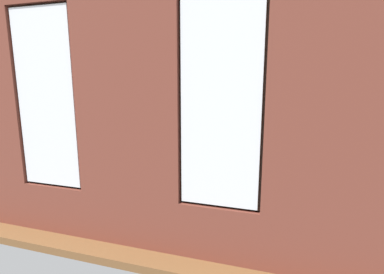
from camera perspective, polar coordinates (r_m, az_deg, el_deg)
ground_plane at (r=6.21m, az=0.51°, el=-8.13°), size 6.29×6.01×0.10m
brick_wall_with_windows at (r=3.47m, az=-12.24°, el=3.84°), size 5.69×0.30×3.21m
white_wall_right at (r=7.05m, az=-22.42°, el=7.10°), size 0.10×5.01×3.21m
couch_by_window at (r=4.76m, az=-16.98°, el=-9.87°), size 1.87×0.87×0.80m
couch_left at (r=5.57m, az=21.26°, el=-7.09°), size 0.89×1.94×0.80m
coffee_table at (r=6.22m, az=3.09°, el=-4.11°), size 1.34×0.85×0.42m
cup_ceramic at (r=6.05m, az=3.72°, el=-3.59°), size 0.08×0.08×0.10m
table_plant_small at (r=6.18m, az=3.10°, el=-2.72°), size 0.13×0.13×0.20m
remote_black at (r=6.34m, az=1.86°, el=-3.23°), size 0.17×0.14×0.02m
remote_silver at (r=6.19m, az=-0.82°, el=-3.58°), size 0.15×0.16×0.02m
remote_gray at (r=6.26m, az=6.71°, el=-3.48°), size 0.17×0.13×0.02m
media_console at (r=7.27m, az=-18.47°, el=-2.98°), size 1.14×0.42×0.60m
tv_flatscreen at (r=7.15m, az=-18.79°, el=2.48°), size 1.11×0.20×0.80m
papasan_chair at (r=7.96m, az=2.45°, el=-0.16°), size 1.11×1.11×0.70m
potted_plant_mid_room_small at (r=6.35m, az=12.13°, el=-4.38°), size 0.36×0.36×0.50m
potted_plant_by_left_couch at (r=6.89m, az=17.32°, el=-2.35°), size 0.51×0.51×0.70m
potted_plant_between_couches at (r=4.14m, az=-0.51°, el=-9.22°), size 0.70×0.70×0.84m
potted_plant_foreground_right at (r=8.62m, az=-9.68°, el=1.63°), size 0.81×0.87×1.16m
potted_plant_near_tv at (r=6.07m, az=-20.23°, el=-2.13°), size 0.97×0.90×1.11m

